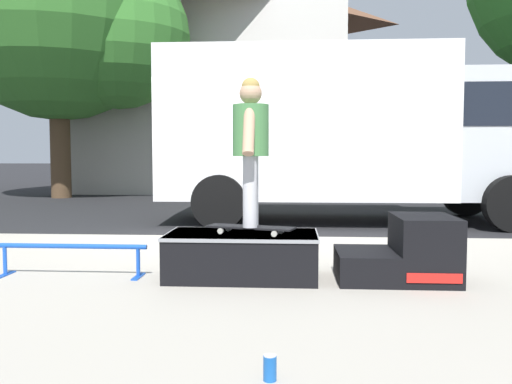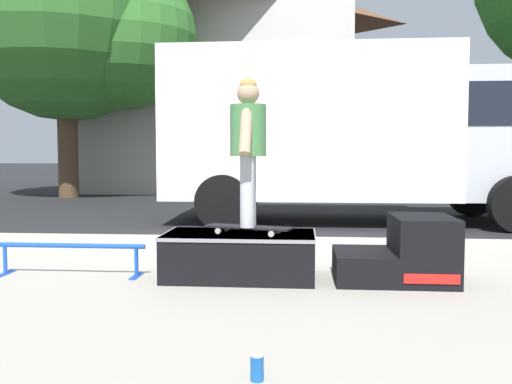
# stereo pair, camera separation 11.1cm
# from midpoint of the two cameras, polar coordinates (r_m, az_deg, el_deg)

# --- Properties ---
(ground_plane) EXTENTS (140.00, 140.00, 0.00)m
(ground_plane) POSITION_cam_midpoint_polar(r_m,az_deg,el_deg) (8.03, -6.38, -4.86)
(ground_plane) COLOR black
(sidewalk_slab) EXTENTS (50.00, 5.00, 0.12)m
(sidewalk_slab) POSITION_cam_midpoint_polar(r_m,az_deg,el_deg) (5.16, -12.99, -9.18)
(sidewalk_slab) COLOR #A8A093
(sidewalk_slab) RESTS_ON ground
(skate_box) EXTENTS (1.34, 0.75, 0.41)m
(skate_box) POSITION_cam_midpoint_polar(r_m,az_deg,el_deg) (4.88, -1.05, -6.53)
(skate_box) COLOR black
(skate_box) RESTS_ON sidewalk_slab
(kicker_ramp) EXTENTS (1.01, 0.73, 0.57)m
(kicker_ramp) POSITION_cam_midpoint_polar(r_m,az_deg,el_deg) (4.94, 15.92, -6.30)
(kicker_ramp) COLOR black
(kicker_ramp) RESTS_ON sidewalk_slab
(grind_rail) EXTENTS (1.40, 0.28, 0.30)m
(grind_rail) POSITION_cam_midpoint_polar(r_m,az_deg,el_deg) (5.23, -18.43, -5.96)
(grind_rail) COLOR blue
(grind_rail) RESTS_ON sidewalk_slab
(skateboard) EXTENTS (0.80, 0.41, 0.07)m
(skateboard) POSITION_cam_midpoint_polar(r_m,az_deg,el_deg) (4.78, -0.16, -3.77)
(skateboard) COLOR black
(skateboard) RESTS_ON skate_box
(skater_kid) EXTENTS (0.32, 0.67, 1.30)m
(skater_kid) POSITION_cam_midpoint_polar(r_m,az_deg,el_deg) (4.74, -0.16, 5.56)
(skater_kid) COLOR silver
(skater_kid) RESTS_ON skateboard
(soda_can) EXTENTS (0.07, 0.07, 0.13)m
(soda_can) POSITION_cam_midpoint_polar(r_m,az_deg,el_deg) (2.78, 1.32, -18.03)
(soda_can) COLOR #1959B2
(soda_can) RESTS_ON sidewalk_slab
(box_truck) EXTENTS (6.91, 2.63, 3.05)m
(box_truck) POSITION_cam_midpoint_polar(r_m,az_deg,el_deg) (10.05, 11.33, 6.57)
(box_truck) COLOR white
(box_truck) RESTS_ON ground
(street_tree_neighbour) EXTENTS (6.86, 6.24, 8.44)m
(street_tree_neighbour) POSITION_cam_midpoint_polar(r_m,az_deg,el_deg) (16.80, -18.09, 17.20)
(street_tree_neighbour) COLOR brown
(street_tree_neighbour) RESTS_ON ground
(house_behind) EXTENTS (9.54, 8.23, 8.40)m
(house_behind) POSITION_cam_midpoint_polar(r_m,az_deg,el_deg) (20.83, -3.23, 12.24)
(house_behind) COLOR silver
(house_behind) RESTS_ON ground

